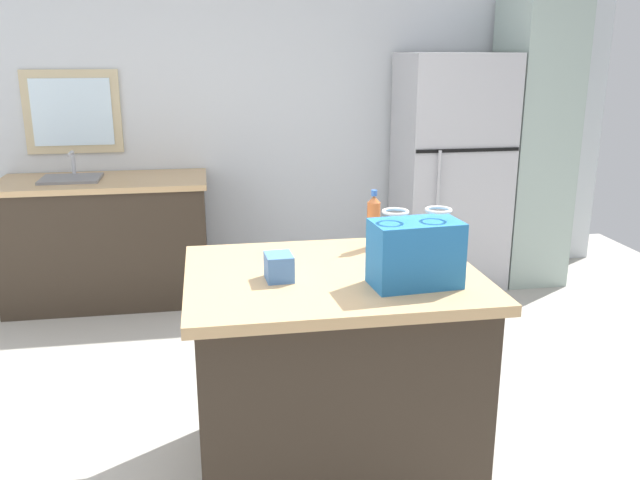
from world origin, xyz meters
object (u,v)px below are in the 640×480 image
(kitchen_island, at_px, (332,374))
(bottle, at_px, (373,222))
(tall_cabinet, at_px, (531,144))
(small_box, at_px, (279,267))
(refrigerator, at_px, (450,171))
(shopping_bag, at_px, (415,253))

(kitchen_island, xyz_separation_m, bottle, (0.25, 0.31, 0.58))
(tall_cabinet, height_order, small_box, tall_cabinet)
(kitchen_island, bearing_deg, tall_cabinet, 48.87)
(refrigerator, xyz_separation_m, tall_cabinet, (0.65, 0.00, 0.20))
(bottle, bearing_deg, shopping_bag, -86.13)
(refrigerator, distance_m, tall_cabinet, 0.68)
(tall_cabinet, height_order, shopping_bag, tall_cabinet)
(tall_cabinet, distance_m, small_box, 3.23)
(refrigerator, relative_size, small_box, 14.12)
(tall_cabinet, height_order, bottle, tall_cabinet)
(refrigerator, xyz_separation_m, shopping_bag, (-1.07, -2.49, 0.17))
(shopping_bag, bearing_deg, bottle, 93.87)
(kitchen_island, xyz_separation_m, shopping_bag, (0.28, -0.20, 0.58))
(tall_cabinet, distance_m, shopping_bag, 3.03)
(kitchen_island, bearing_deg, small_box, -167.08)
(bottle, bearing_deg, small_box, -142.62)
(shopping_bag, bearing_deg, kitchen_island, 144.27)
(shopping_bag, height_order, bottle, shopping_bag)
(kitchen_island, relative_size, small_box, 9.50)
(shopping_bag, bearing_deg, tall_cabinet, 55.37)
(shopping_bag, distance_m, bottle, 0.51)
(kitchen_island, height_order, refrigerator, refrigerator)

